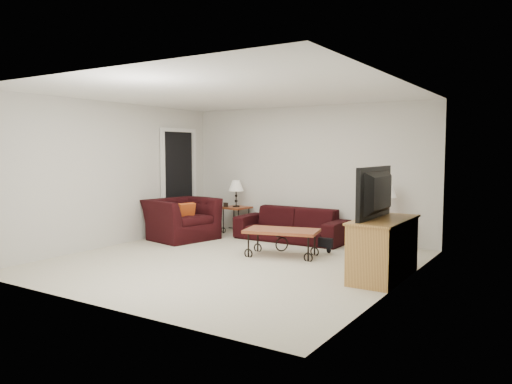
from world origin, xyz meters
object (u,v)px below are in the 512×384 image
(sofa, at_px, (291,224))
(side_table_right, at_px, (386,233))
(lamp_left, at_px, (236,194))
(lamp_right, at_px, (387,201))
(coffee_table, at_px, (282,243))
(armchair, at_px, (182,219))
(side_table_left, at_px, (236,220))
(backpack, at_px, (329,239))
(television, at_px, (383,193))
(tv_stand, at_px, (383,249))

(sofa, height_order, side_table_right, sofa)
(lamp_left, xyz_separation_m, lamp_right, (3.09, 0.00, 0.03))
(lamp_left, relative_size, coffee_table, 0.47)
(sofa, height_order, lamp_left, lamp_left)
(armchair, bearing_deg, lamp_right, -59.75)
(side_table_left, xyz_separation_m, coffee_table, (1.88, -1.45, -0.05))
(side_table_right, height_order, backpack, side_table_right)
(side_table_left, xyz_separation_m, lamp_right, (3.09, 0.00, 0.56))
(side_table_right, bearing_deg, backpack, -128.61)
(coffee_table, bearing_deg, armchair, 172.61)
(backpack, bearing_deg, lamp_right, 74.24)
(coffee_table, xyz_separation_m, television, (1.76, -0.47, 0.91))
(side_table_right, height_order, armchair, armchair)
(backpack, bearing_deg, coffee_table, -108.70)
(armchair, relative_size, backpack, 2.48)
(side_table_right, distance_m, television, 2.17)
(sofa, height_order, backpack, sofa)
(armchair, xyz_separation_m, television, (4.08, -0.77, 0.74))
(lamp_left, relative_size, lamp_right, 0.97)
(backpack, bearing_deg, tv_stand, -17.78)
(lamp_right, bearing_deg, television, -73.95)
(lamp_right, bearing_deg, coffee_table, -129.87)
(armchair, xyz_separation_m, tv_stand, (4.11, -0.77, 0.01))
(side_table_right, relative_size, tv_stand, 0.42)
(side_table_right, bearing_deg, lamp_left, 180.00)
(side_table_left, distance_m, television, 4.20)
(side_table_right, distance_m, lamp_right, 0.55)
(television, bearing_deg, armchair, -100.67)
(lamp_left, relative_size, television, 0.46)
(side_table_left, height_order, armchair, armchair)
(side_table_right, bearing_deg, coffee_table, -129.87)
(side_table_left, distance_m, coffee_table, 2.37)
(sofa, height_order, coffee_table, sofa)
(tv_stand, bearing_deg, coffee_table, 165.28)
(side_table_right, bearing_deg, television, -73.95)
(lamp_right, distance_m, backpack, 1.23)
(sofa, height_order, side_table_left, sofa)
(side_table_left, relative_size, coffee_table, 0.47)
(lamp_left, height_order, coffee_table, lamp_left)
(side_table_right, xyz_separation_m, tv_stand, (0.57, -1.92, 0.12))
(coffee_table, xyz_separation_m, backpack, (0.53, 0.60, 0.02))
(tv_stand, height_order, backpack, tv_stand)
(sofa, xyz_separation_m, side_table_right, (1.74, 0.18, -0.03))
(lamp_right, distance_m, television, 2.02)
(sofa, relative_size, backpack, 4.36)
(tv_stand, bearing_deg, lamp_left, 152.35)
(sofa, distance_m, side_table_left, 1.36)
(side_table_right, height_order, lamp_right, lamp_right)
(side_table_right, relative_size, lamp_right, 1.00)
(sofa, xyz_separation_m, armchair, (-1.80, -0.97, 0.08))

